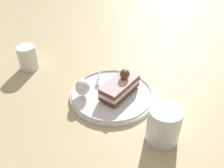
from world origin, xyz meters
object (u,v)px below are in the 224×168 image
at_px(cake_slice, 121,86).
at_px(drink_glass_near, 163,126).
at_px(drink_glass_far, 28,59).
at_px(whipped_cream_dollop, 83,87).
at_px(fork, 99,75).
at_px(dessert_plate, 112,94).

distance_m(cake_slice, drink_glass_near, 0.18).
height_order(drink_glass_near, drink_glass_far, drink_glass_near).
distance_m(whipped_cream_dollop, fork, 0.11).
relative_size(dessert_plate, fork, 2.22).
bearing_deg(whipped_cream_dollop, drink_glass_far, 25.65).
bearing_deg(dessert_plate, drink_glass_far, 36.23).
bearing_deg(dessert_plate, fork, 0.08).
distance_m(dessert_plate, drink_glass_near, 0.20).
bearing_deg(fork, dessert_plate, -179.92).
bearing_deg(whipped_cream_dollop, fork, -49.70).
bearing_deg(cake_slice, whipped_cream_dollop, 69.88).
distance_m(dessert_plate, drink_glass_far, 0.32).
xyz_separation_m(dessert_plate, whipped_cream_dollop, (0.03, 0.08, 0.03)).
height_order(dessert_plate, fork, fork).
bearing_deg(dessert_plate, whipped_cream_dollop, 70.53).
distance_m(fork, drink_glass_near, 0.29).
height_order(dessert_plate, drink_glass_near, drink_glass_near).
height_order(cake_slice, drink_glass_near, drink_glass_near).
xyz_separation_m(whipped_cream_dollop, fork, (0.07, -0.08, -0.02)).
height_order(fork, drink_glass_far, drink_glass_far).
height_order(dessert_plate, drink_glass_far, drink_glass_far).
relative_size(dessert_plate, drink_glass_far, 3.00).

